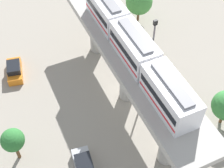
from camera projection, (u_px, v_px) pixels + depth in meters
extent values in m
plane|color=gray|center=(127.00, 96.00, 40.92)|extent=(120.00, 120.00, 0.00)
cylinder|color=#A8A59E|center=(97.00, 31.00, 44.11)|extent=(1.90, 1.90, 6.52)
cylinder|color=#A8A59E|center=(128.00, 78.00, 38.47)|extent=(1.90, 1.90, 6.52)
cylinder|color=#A8A59E|center=(170.00, 141.00, 32.83)|extent=(1.90, 1.90, 6.52)
cube|color=#A8A59E|center=(129.00, 55.00, 35.72)|extent=(5.20, 28.85, 0.80)
cube|color=silver|center=(107.00, 10.00, 37.87)|extent=(2.60, 6.60, 3.00)
cube|color=black|center=(107.00, 8.00, 37.68)|extent=(2.64, 6.07, 0.70)
cube|color=red|center=(107.00, 16.00, 38.43)|extent=(2.64, 6.34, 0.24)
cube|color=silver|center=(134.00, 48.00, 33.69)|extent=(2.60, 6.60, 3.00)
cube|color=black|center=(134.00, 46.00, 33.50)|extent=(2.64, 6.07, 0.70)
cube|color=red|center=(134.00, 53.00, 34.25)|extent=(2.64, 6.34, 0.24)
cube|color=slate|center=(135.00, 35.00, 32.47)|extent=(1.10, 5.61, 0.24)
cube|color=silver|center=(170.00, 96.00, 29.50)|extent=(2.60, 6.60, 3.00)
cube|color=black|center=(170.00, 94.00, 29.32)|extent=(2.64, 6.07, 0.70)
cube|color=red|center=(169.00, 101.00, 30.06)|extent=(2.64, 6.34, 0.24)
cube|color=slate|center=(172.00, 84.00, 28.29)|extent=(1.10, 5.61, 0.24)
cube|color=#B2B5BA|center=(84.00, 167.00, 33.97)|extent=(2.32, 4.40, 1.00)
cube|color=black|center=(84.00, 164.00, 33.22)|extent=(1.92, 2.49, 0.76)
cube|color=orange|center=(15.00, 71.00, 42.98)|extent=(2.57, 4.47, 1.00)
cube|color=black|center=(14.00, 67.00, 42.23)|extent=(2.05, 2.57, 0.76)
cylinder|color=brown|center=(17.00, 150.00, 34.31)|extent=(0.36, 0.36, 2.68)
sphere|color=#2D7233|center=(13.00, 140.00, 32.80)|extent=(2.42, 2.42, 2.42)
cylinder|color=brown|center=(222.00, 116.00, 37.48)|extent=(0.36, 0.36, 2.19)
cylinder|color=brown|center=(138.00, 14.00, 50.03)|extent=(0.36, 0.36, 2.28)
sphere|color=#479342|center=(139.00, 1.00, 48.36)|extent=(3.96, 3.96, 3.96)
cylinder|color=#4C4C51|center=(151.00, 56.00, 38.83)|extent=(0.20, 0.20, 9.32)
cube|color=black|center=(155.00, 23.00, 35.11)|extent=(0.44, 0.28, 0.60)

